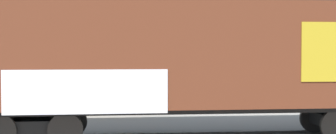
# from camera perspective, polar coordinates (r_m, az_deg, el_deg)

# --- Properties ---
(freight_car) EXTENTS (14.57, 3.30, 4.10)m
(freight_car) POSITION_cam_1_polar(r_m,az_deg,el_deg) (12.91, 4.16, 1.25)
(freight_car) COLOR #5B2B19
(freight_car) RESTS_ON ground_plane
(hillside) EXTENTS (127.47, 35.52, 14.17)m
(hillside) POSITION_cam_1_polar(r_m,az_deg,el_deg) (87.29, -5.06, 3.67)
(hillside) COLOR slate
(hillside) RESTS_ON ground_plane
(parked_car_tan) EXTENTS (4.94, 2.24, 1.69)m
(parked_car_tan) POSITION_cam_1_polar(r_m,az_deg,el_deg) (19.06, -8.21, -3.18)
(parked_car_tan) COLOR #9E8966
(parked_car_tan) RESTS_ON ground_plane
(parked_car_white) EXTENTS (4.28, 2.37, 1.66)m
(parked_car_white) POSITION_cam_1_polar(r_m,az_deg,el_deg) (20.25, 8.97, -2.87)
(parked_car_white) COLOR silver
(parked_car_white) RESTS_ON ground_plane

